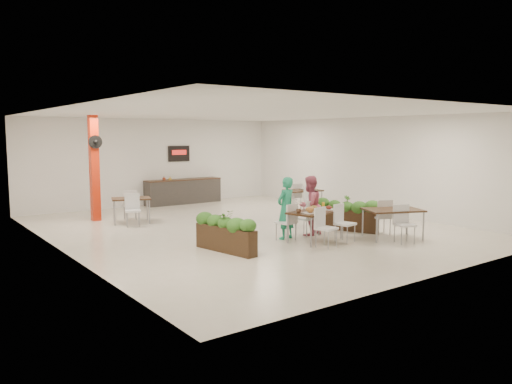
# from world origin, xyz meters

# --- Properties ---
(ground) EXTENTS (12.00, 12.00, 0.00)m
(ground) POSITION_xyz_m (0.00, 0.00, 0.00)
(ground) COLOR beige
(ground) RESTS_ON ground
(room_shell) EXTENTS (10.10, 12.10, 3.22)m
(room_shell) POSITION_xyz_m (0.00, 0.00, 2.01)
(room_shell) COLOR white
(room_shell) RESTS_ON ground
(red_column) EXTENTS (0.40, 0.41, 3.20)m
(red_column) POSITION_xyz_m (-3.00, 3.79, 1.64)
(red_column) COLOR red
(red_column) RESTS_ON ground
(service_counter) EXTENTS (3.00, 0.64, 2.20)m
(service_counter) POSITION_xyz_m (1.00, 5.65, 0.49)
(service_counter) COLOR #2F2C2A
(service_counter) RESTS_ON ground
(main_table) EXTENTS (1.53, 1.83, 0.92)m
(main_table) POSITION_xyz_m (0.32, -2.41, 0.64)
(main_table) COLOR black
(main_table) RESTS_ON ground
(diner_man) EXTENTS (0.63, 0.48, 1.56)m
(diner_man) POSITION_xyz_m (-0.07, -1.75, 0.78)
(diner_man) COLOR #249C6F
(diner_man) RESTS_ON ground
(diner_woman) EXTENTS (0.86, 0.73, 1.55)m
(diner_woman) POSITION_xyz_m (0.73, -1.75, 0.78)
(diner_woman) COLOR #CF5C78
(diner_woman) RESTS_ON ground
(planter_left) EXTENTS (0.64, 1.79, 0.94)m
(planter_left) POSITION_xyz_m (-2.06, -2.04, 0.50)
(planter_left) COLOR black
(planter_left) RESTS_ON ground
(planter_right) EXTENTS (0.92, 1.75, 0.96)m
(planter_right) POSITION_xyz_m (2.00, -1.87, 0.49)
(planter_right) COLOR black
(planter_right) RESTS_ON ground
(side_table_a) EXTENTS (1.28, 1.67, 0.92)m
(side_table_a) POSITION_xyz_m (-2.28, 2.76, 0.62)
(side_table_a) COLOR black
(side_table_a) RESTS_ON ground
(side_table_b) EXTENTS (1.33, 1.67, 0.92)m
(side_table_b) POSITION_xyz_m (3.31, 1.40, 0.63)
(side_table_b) COLOR black
(side_table_b) RESTS_ON ground
(side_table_c) EXTENTS (1.63, 1.65, 0.92)m
(side_table_c) POSITION_xyz_m (2.13, -3.31, 0.64)
(side_table_c) COLOR black
(side_table_c) RESTS_ON ground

